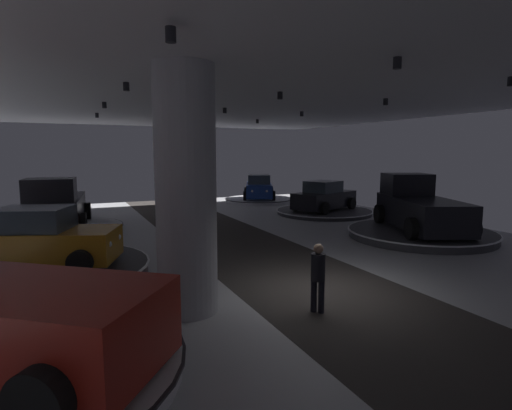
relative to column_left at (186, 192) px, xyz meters
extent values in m
cube|color=#B2B2B7|center=(3.59, -0.06, -2.77)|extent=(24.00, 44.00, 0.05)
cube|color=#383330|center=(3.59, -0.06, -2.75)|extent=(4.40, 44.00, 0.01)
cube|color=silver|center=(3.59, -0.06, 2.80)|extent=(24.00, 44.00, 0.10)
cylinder|color=black|center=(-0.90, -2.71, 2.57)|extent=(0.16, 0.16, 0.22)
cylinder|color=black|center=(-0.85, 2.53, 2.57)|extent=(0.16, 0.16, 0.22)
cylinder|color=black|center=(-1.00, 7.31, 2.57)|extent=(0.16, 0.16, 0.22)
cylinder|color=black|center=(-0.96, 11.94, 2.57)|extent=(0.16, 0.16, 0.22)
cylinder|color=black|center=(3.48, -2.62, 2.57)|extent=(0.16, 0.16, 0.22)
cylinder|color=black|center=(3.61, 2.38, 2.57)|extent=(0.16, 0.16, 0.22)
cylinder|color=black|center=(3.67, 7.33, 2.57)|extent=(0.16, 0.16, 0.22)
cylinder|color=black|center=(3.70, 11.88, 2.57)|extent=(0.16, 0.16, 0.22)
cylinder|color=black|center=(7.50, -2.19, 2.57)|extent=(0.16, 0.16, 0.22)
cylinder|color=black|center=(7.61, 2.25, 2.57)|extent=(0.16, 0.16, 0.22)
cylinder|color=black|center=(7.35, 7.31, 2.57)|extent=(0.16, 0.16, 0.22)
cylinder|color=black|center=(7.45, 12.26, 2.57)|extent=(0.16, 0.16, 0.22)
cylinder|color=#ADADB2|center=(0.00, 0.00, 0.00)|extent=(1.35, 1.35, 5.50)
cylinder|color=#333338|center=(11.10, 3.71, -2.58)|extent=(5.91, 5.91, 0.34)
cylinder|color=white|center=(11.10, 3.71, -2.44)|extent=(6.03, 6.03, 0.05)
cube|color=black|center=(11.10, 3.71, -1.66)|extent=(4.00, 5.70, 1.20)
cube|color=black|center=(11.77, 5.27, -0.61)|extent=(2.41, 2.31, 1.00)
cube|color=#28333D|center=(11.57, 4.80, -0.61)|extent=(1.64, 0.76, 0.75)
cylinder|color=black|center=(10.75, 5.87, -1.99)|extent=(0.59, 0.88, 0.84)
cylinder|color=black|center=(12.91, 4.96, -1.99)|extent=(0.59, 0.88, 0.84)
cylinder|color=black|center=(9.30, 2.46, -1.99)|extent=(0.59, 0.88, 0.84)
cylinder|color=black|center=(11.46, 1.54, -1.99)|extent=(0.59, 0.88, 0.84)
cylinder|color=black|center=(-2.82, -3.80, -2.01)|extent=(0.83, 0.74, 0.84)
cylinder|color=black|center=(-1.36, -1.97, -2.01)|extent=(0.83, 0.74, 0.84)
cylinder|color=#333338|center=(-3.18, 4.17, -2.57)|extent=(5.91, 5.91, 0.36)
cylinder|color=white|center=(-3.18, 4.17, -2.42)|extent=(6.03, 6.03, 0.05)
cube|color=#B77519|center=(-3.18, 4.17, -1.78)|extent=(4.57, 3.17, 0.90)
cube|color=#2D3842|center=(-3.32, 4.22, -1.03)|extent=(2.33, 2.13, 0.70)
cylinder|color=black|center=(-1.49, 4.60, -2.05)|extent=(0.71, 0.45, 0.68)
cylinder|color=black|center=(-2.20, 2.73, -2.05)|extent=(0.71, 0.45, 0.68)
cylinder|color=black|center=(-4.16, 5.61, -2.05)|extent=(0.71, 0.45, 0.68)
sphere|color=white|center=(-1.08, 3.90, -1.67)|extent=(0.18, 0.18, 0.18)
sphere|color=white|center=(-1.43, 2.98, -1.67)|extent=(0.18, 0.18, 0.18)
cylinder|color=#333338|center=(11.24, 11.10, -2.63)|extent=(5.49, 5.49, 0.24)
cylinder|color=white|center=(11.24, 11.10, -2.54)|extent=(5.60, 5.60, 0.05)
cube|color=black|center=(11.24, 11.10, -1.90)|extent=(4.57, 3.24, 0.90)
cube|color=#2D3842|center=(11.10, 11.05, -1.15)|extent=(2.35, 2.16, 0.70)
cylinder|color=black|center=(12.19, 12.56, -2.17)|extent=(0.71, 0.46, 0.68)
cylinder|color=black|center=(12.94, 10.71, -2.17)|extent=(0.71, 0.46, 0.68)
cylinder|color=black|center=(9.55, 11.49, -2.17)|extent=(0.71, 0.46, 0.68)
cylinder|color=black|center=(10.29, 9.64, -2.17)|extent=(0.71, 0.46, 0.68)
sphere|color=white|center=(12.97, 12.33, -1.79)|extent=(0.18, 0.18, 0.18)
sphere|color=white|center=(13.34, 11.41, -1.79)|extent=(0.18, 0.18, 0.18)
cylinder|color=#B7B7BC|center=(-2.87, 11.54, -2.62)|extent=(5.57, 5.57, 0.25)
cylinder|color=black|center=(-2.87, 11.54, -2.53)|extent=(5.68, 5.68, 0.05)
cube|color=black|center=(-2.87, 11.54, -1.75)|extent=(2.60, 5.48, 1.20)
cube|color=black|center=(-3.04, 9.84, -0.70)|extent=(2.05, 1.87, 1.00)
cube|color=#28333D|center=(-2.99, 10.35, -0.70)|extent=(1.75, 0.25, 0.75)
cylinder|color=black|center=(-1.88, 9.58, -2.08)|extent=(0.36, 0.86, 0.84)
cylinder|color=black|center=(-4.22, 9.80, -2.08)|extent=(0.36, 0.86, 0.84)
cylinder|color=black|center=(-1.53, 13.27, -2.08)|extent=(0.36, 0.86, 0.84)
cylinder|color=black|center=(-3.87, 13.49, -2.08)|extent=(0.36, 0.86, 0.84)
cylinder|color=silver|center=(10.27, 18.03, -2.62)|extent=(4.86, 4.86, 0.26)
cylinder|color=black|center=(10.27, 18.03, -2.52)|extent=(4.95, 4.95, 0.05)
cube|color=navy|center=(10.27, 18.03, -1.88)|extent=(3.37, 4.57, 0.90)
cube|color=#2D3842|center=(10.33, 18.17, -1.13)|extent=(2.20, 2.37, 0.70)
cylinder|color=black|center=(10.59, 16.32, -2.15)|extent=(0.48, 0.71, 0.68)
cylinder|color=black|center=(8.77, 17.14, -2.15)|extent=(0.48, 0.71, 0.68)
cylinder|color=black|center=(11.77, 18.92, -2.15)|extent=(0.48, 0.71, 0.68)
cylinder|color=black|center=(9.95, 19.75, -2.15)|extent=(0.48, 0.71, 0.68)
sphere|color=white|center=(9.87, 15.95, -1.76)|extent=(0.18, 0.18, 0.18)
sphere|color=white|center=(8.97, 16.36, -1.76)|extent=(0.18, 0.18, 0.18)
cylinder|color=black|center=(2.58, -1.26, -2.35)|extent=(0.14, 0.14, 0.80)
cylinder|color=black|center=(2.70, -1.39, -2.35)|extent=(0.14, 0.14, 0.80)
cylinder|color=black|center=(2.64, -1.33, -1.69)|extent=(0.32, 0.32, 0.62)
sphere|color=#99755B|center=(2.64, -1.33, -1.27)|extent=(0.22, 0.22, 0.22)
camera|label=1|loc=(-2.38, -8.87, 0.88)|focal=28.79mm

